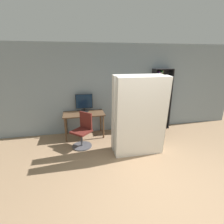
{
  "coord_description": "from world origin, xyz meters",
  "views": [
    {
      "loc": [
        -1.43,
        -2.18,
        2.29
      ],
      "look_at": [
        -0.61,
        1.69,
        1.05
      ],
      "focal_mm": 28.0,
      "sensor_mm": 36.0,
      "label": 1
    }
  ],
  "objects": [
    {
      "name": "monitor",
      "position": [
        -1.19,
        2.94,
        1.01
      ],
      "size": [
        0.51,
        0.25,
        0.54
      ],
      "color": "black",
      "rests_on": "desk"
    },
    {
      "name": "ground_plane",
      "position": [
        0.0,
        0.0,
        0.0
      ],
      "size": [
        16.0,
        16.0,
        0.0
      ],
      "primitive_type": "plane",
      "color": "#937556"
    },
    {
      "name": "office_chair",
      "position": [
        -1.3,
        2.14,
        0.37
      ],
      "size": [
        0.62,
        0.62,
        0.91
      ],
      "color": "#4C4C51",
      "rests_on": "ground"
    },
    {
      "name": "wall_back",
      "position": [
        0.0,
        3.11,
        1.35
      ],
      "size": [
        8.0,
        0.06,
        2.7
      ],
      "color": "gray",
      "rests_on": "ground"
    },
    {
      "name": "desk",
      "position": [
        -1.22,
        2.77,
        0.62
      ],
      "size": [
        1.19,
        0.63,
        0.72
      ],
      "color": "brown",
      "rests_on": "ground"
    },
    {
      "name": "mattress_near",
      "position": [
        0.02,
        1.39,
        0.96
      ],
      "size": [
        1.19,
        0.37,
        1.92
      ],
      "color": "silver",
      "rests_on": "ground"
    },
    {
      "name": "bookshelf",
      "position": [
        1.22,
        2.95,
        0.94
      ],
      "size": [
        0.6,
        0.32,
        1.96
      ],
      "color": "black",
      "rests_on": "ground"
    },
    {
      "name": "mattress_far",
      "position": [
        0.02,
        1.73,
        0.96
      ],
      "size": [
        1.19,
        0.35,
        1.92
      ],
      "color": "silver",
      "rests_on": "ground"
    }
  ]
}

